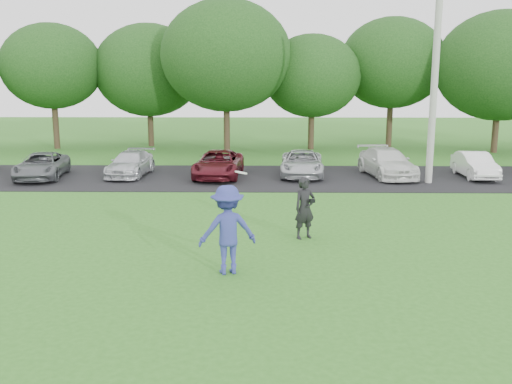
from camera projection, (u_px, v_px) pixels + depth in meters
ground at (253, 285)px, 12.13m from camera, size 100.00×100.00×0.00m
parking_lot at (260, 177)px, 24.87m from camera, size 32.00×6.50×0.03m
utility_pole at (435, 71)px, 22.67m from camera, size 0.28×0.28×9.09m
frisbee_player at (228, 230)px, 12.67m from camera, size 1.44×1.04×2.38m
camera_bystander at (305, 208)px, 15.44m from camera, size 0.73×0.63×1.68m
parked_cars at (229, 164)px, 24.85m from camera, size 28.10×4.90×1.21m
tree_row at (287, 66)px, 33.42m from camera, size 42.39×9.85×8.64m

